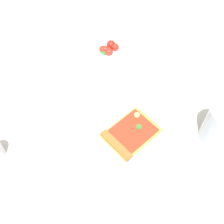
{
  "coord_description": "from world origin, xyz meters",
  "views": [
    {
      "loc": [
        0.27,
        0.31,
        0.7
      ],
      "look_at": [
        0.01,
        -0.05,
        0.03
      ],
      "focal_mm": 47.65,
      "sensor_mm": 36.0,
      "label": 1
    }
  ],
  "objects_px": {
    "plate": "(120,124)",
    "soda_glass": "(218,125)",
    "pizza_slice_main": "(129,134)",
    "salad_bowl": "(112,57)"
  },
  "relations": [
    {
      "from": "soda_glass",
      "to": "pizza_slice_main",
      "type": "bearing_deg",
      "value": -34.12
    },
    {
      "from": "soda_glass",
      "to": "plate",
      "type": "bearing_deg",
      "value": -43.24
    },
    {
      "from": "pizza_slice_main",
      "to": "salad_bowl",
      "type": "height_order",
      "value": "salad_bowl"
    },
    {
      "from": "pizza_slice_main",
      "to": "plate",
      "type": "bearing_deg",
      "value": -94.87
    },
    {
      "from": "plate",
      "to": "soda_glass",
      "type": "xyz_separation_m",
      "value": [
        -0.18,
        0.17,
        0.05
      ]
    },
    {
      "from": "salad_bowl",
      "to": "plate",
      "type": "bearing_deg",
      "value": 60.56
    },
    {
      "from": "plate",
      "to": "soda_glass",
      "type": "height_order",
      "value": "soda_glass"
    },
    {
      "from": "plate",
      "to": "pizza_slice_main",
      "type": "distance_m",
      "value": 0.05
    },
    {
      "from": "salad_bowl",
      "to": "pizza_slice_main",
      "type": "bearing_deg",
      "value": 64.72
    },
    {
      "from": "salad_bowl",
      "to": "soda_glass",
      "type": "distance_m",
      "value": 0.37
    }
  ]
}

